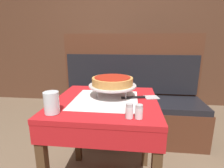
% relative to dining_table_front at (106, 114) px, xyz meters
% --- Properties ---
extents(dining_table_front, '(0.69, 0.69, 0.73)m').
position_rel_dining_table_front_xyz_m(dining_table_front, '(0.00, 0.00, 0.00)').
color(dining_table_front, red).
rests_on(dining_table_front, ground_plane).
extents(dining_table_rear, '(0.71, 0.71, 0.73)m').
position_rel_dining_table_front_xyz_m(dining_table_rear, '(-0.26, 1.53, -0.02)').
color(dining_table_rear, beige).
rests_on(dining_table_rear, ground_plane).
extents(booth_bench, '(1.63, 0.53, 1.19)m').
position_rel_dining_table_front_xyz_m(booth_bench, '(0.16, 0.83, -0.29)').
color(booth_bench, '#4C2819').
rests_on(booth_bench, ground_plane).
extents(back_wall_panel, '(6.00, 0.04, 2.40)m').
position_rel_dining_table_front_xyz_m(back_wall_panel, '(0.00, 2.01, 0.57)').
color(back_wall_panel, '#4C2D1E').
rests_on(back_wall_panel, ground_plane).
extents(pizza_pan_stand, '(0.33, 0.33, 0.09)m').
position_rel_dining_table_front_xyz_m(pizza_pan_stand, '(0.04, 0.08, 0.18)').
color(pizza_pan_stand, '#ADADB2').
rests_on(pizza_pan_stand, dining_table_front).
extents(deep_dish_pizza, '(0.28, 0.28, 0.06)m').
position_rel_dining_table_front_xyz_m(deep_dish_pizza, '(0.04, 0.08, 0.21)').
color(deep_dish_pizza, '#C68E47').
rests_on(deep_dish_pizza, pizza_pan_stand).
extents(pizza_server, '(0.26, 0.11, 0.01)m').
position_rel_dining_table_front_xyz_m(pizza_server, '(0.24, 0.06, 0.11)').
color(pizza_server, '#BCBCC1').
rests_on(pizza_server, dining_table_front).
extents(water_glass_near, '(0.08, 0.08, 0.12)m').
position_rel_dining_table_front_xyz_m(water_glass_near, '(-0.26, -0.25, 0.16)').
color(water_glass_near, silver).
rests_on(water_glass_near, dining_table_front).
extents(salt_shaker, '(0.04, 0.04, 0.08)m').
position_rel_dining_table_front_xyz_m(salt_shaker, '(0.16, -0.27, 0.14)').
color(salt_shaker, silver).
rests_on(salt_shaker, dining_table_front).
extents(pepper_shaker, '(0.04, 0.04, 0.07)m').
position_rel_dining_table_front_xyz_m(pepper_shaker, '(0.21, -0.27, 0.14)').
color(pepper_shaker, silver).
rests_on(pepper_shaker, dining_table_front).
extents(condiment_caddy, '(0.13, 0.13, 0.18)m').
position_rel_dining_table_front_xyz_m(condiment_caddy, '(-0.31, 1.43, 0.14)').
color(condiment_caddy, black).
rests_on(condiment_caddy, dining_table_rear).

